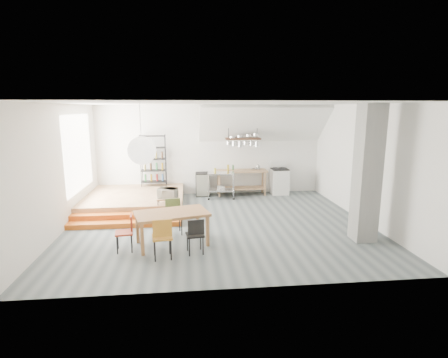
{
  "coord_description": "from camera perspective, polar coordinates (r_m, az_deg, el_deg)",
  "views": [
    {
      "loc": [
        -0.82,
        -9.02,
        3.08
      ],
      "look_at": [
        0.22,
        0.8,
        1.08
      ],
      "focal_mm": 28.0,
      "sensor_mm": 36.0,
      "label": 1
    }
  ],
  "objects": [
    {
      "name": "dining_table",
      "position": [
        8.05,
        -8.55,
        -5.96
      ],
      "size": [
        1.8,
        1.3,
        0.77
      ],
      "rotation": [
        0.0,
        0.0,
        0.26
      ],
      "color": "#936035",
      "rests_on": "ground"
    },
    {
      "name": "step_lower",
      "position": [
        9.7,
        -15.82,
        -7.06
      ],
      "size": [
        3.0,
        0.35,
        0.13
      ],
      "primitive_type": "cube",
      "color": "#C85A17",
      "rests_on": "ground"
    },
    {
      "name": "chair_black",
      "position": [
        7.54,
        -4.69,
        -8.76
      ],
      "size": [
        0.41,
        0.41,
        0.8
      ],
      "rotation": [
        0.0,
        0.0,
        3.28
      ],
      "color": "black",
      "rests_on": "ground"
    },
    {
      "name": "platform",
      "position": [
        11.51,
        -14.25,
        -3.37
      ],
      "size": [
        3.0,
        3.0,
        0.4
      ],
      "primitive_type": "cube",
      "color": "#8E6447",
      "rests_on": "ground"
    },
    {
      "name": "wall_left",
      "position": [
        9.68,
        -25.15,
        1.58
      ],
      "size": [
        0.04,
        7.0,
        3.2
      ],
      "primitive_type": "cube",
      "color": "silver",
      "rests_on": "ground"
    },
    {
      "name": "step_upper",
      "position": [
        10.01,
        -15.51,
        -6.07
      ],
      "size": [
        3.0,
        0.35,
        0.27
      ],
      "primitive_type": "cube",
      "color": "#C85A17",
      "rests_on": "ground"
    },
    {
      "name": "microwave",
      "position": [
        10.07,
        -9.18,
        -2.29
      ],
      "size": [
        0.61,
        0.5,
        0.29
      ],
      "primitive_type": "imported",
      "rotation": [
        0.0,
        0.0,
        -0.31
      ],
      "color": "beige",
      "rests_on": "microwave_shelf"
    },
    {
      "name": "bowl",
      "position": [
        12.53,
        4.87,
        1.59
      ],
      "size": [
        0.29,
        0.29,
        0.06
      ],
      "primitive_type": "imported",
      "rotation": [
        0.0,
        0.0,
        -0.32
      ],
      "color": "silver",
      "rests_on": "kitchen_counter"
    },
    {
      "name": "wire_shelving",
      "position": [
        12.4,
        -11.45,
        3.12
      ],
      "size": [
        0.88,
        0.38,
        1.8
      ],
      "color": "black",
      "rests_on": "platform"
    },
    {
      "name": "chair_olive",
      "position": [
        8.82,
        -8.23,
        -5.53
      ],
      "size": [
        0.46,
        0.46,
        0.87
      ],
      "rotation": [
        0.0,
        0.0,
        0.18
      ],
      "color": "#556730",
      "rests_on": "ground"
    },
    {
      "name": "wall_right",
      "position": [
        10.33,
        21.86,
        2.41
      ],
      "size": [
        0.04,
        7.0,
        3.2
      ],
      "primitive_type": "cube",
      "color": "silver",
      "rests_on": "ground"
    },
    {
      "name": "concrete_column",
      "position": [
        8.7,
        22.33,
        0.81
      ],
      "size": [
        0.5,
        0.5,
        3.2
      ],
      "primitive_type": "cube",
      "color": "gray",
      "rests_on": "ground"
    },
    {
      "name": "wall_back",
      "position": [
        12.63,
        -2.28,
        4.74
      ],
      "size": [
        8.0,
        0.04,
        3.2
      ],
      "primitive_type": "cube",
      "color": "silver",
      "rests_on": "ground"
    },
    {
      "name": "microwave_shelf",
      "position": [
        10.11,
        -9.15,
        -3.19
      ],
      "size": [
        0.6,
        0.4,
        0.16
      ],
      "color": "#8E6447",
      "rests_on": "platform"
    },
    {
      "name": "pot_rack",
      "position": [
        12.15,
        3.23,
        6.24
      ],
      "size": [
        1.2,
        0.5,
        1.43
      ],
      "color": "#43281B",
      "rests_on": "ceiling"
    },
    {
      "name": "chair_red",
      "position": [
        7.97,
        -15.55,
        -7.94
      ],
      "size": [
        0.42,
        0.42,
        0.82
      ],
      "rotation": [
        0.0,
        0.0,
        -1.43
      ],
      "color": "#A72E17",
      "rests_on": "ground"
    },
    {
      "name": "chair_mustard",
      "position": [
        7.36,
        -10.04,
        -8.97
      ],
      "size": [
        0.46,
        0.46,
        0.89
      ],
      "rotation": [
        0.0,
        0.0,
        3.27
      ],
      "color": "#A66A1C",
      "rests_on": "ground"
    },
    {
      "name": "kitchen_counter",
      "position": [
        12.56,
        2.87,
        0.19
      ],
      "size": [
        1.8,
        0.6,
        0.91
      ],
      "color": "#8E6447",
      "rests_on": "ground"
    },
    {
      "name": "floor",
      "position": [
        9.57,
        -0.81,
        -7.31
      ],
      "size": [
        8.0,
        8.0,
        0.0
      ],
      "primitive_type": "plane",
      "color": "#515A5E",
      "rests_on": "ground"
    },
    {
      "name": "mini_fridge",
      "position": [
        12.52,
        -3.51,
        -0.84
      ],
      "size": [
        0.49,
        0.49,
        0.83
      ],
      "primitive_type": "cube",
      "color": "black",
      "rests_on": "ground"
    },
    {
      "name": "rolling_cart",
      "position": [
        12.04,
        -0.5,
        -0.47
      ],
      "size": [
        0.96,
        0.59,
        0.91
      ],
      "rotation": [
        0.0,
        0.0,
        -0.07
      ],
      "color": "silver",
      "rests_on": "ground"
    },
    {
      "name": "stove",
      "position": [
        12.89,
        9.03,
        -0.31
      ],
      "size": [
        0.6,
        0.6,
        1.18
      ],
      "color": "white",
      "rests_on": "ground"
    },
    {
      "name": "slope_ceiling",
      "position": [
        12.22,
        6.43,
        8.91
      ],
      "size": [
        4.4,
        1.44,
        1.32
      ],
      "primitive_type": "cube",
      "rotation": [
        -0.73,
        0.0,
        0.0
      ],
      "color": "white",
      "rests_on": "wall_back"
    },
    {
      "name": "window_pane",
      "position": [
        11.06,
        -22.65,
        3.94
      ],
      "size": [
        0.02,
        2.5,
        2.2
      ],
      "primitive_type": "cube",
      "color": "white",
      "rests_on": "wall_left"
    },
    {
      "name": "paper_lantern",
      "position": [
        7.64,
        -13.29,
        4.55
      ],
      "size": [
        0.6,
        0.6,
        0.6
      ],
      "primitive_type": "sphere",
      "color": "white",
      "rests_on": "ceiling"
    },
    {
      "name": "ceiling",
      "position": [
        9.06,
        -0.87,
        12.23
      ],
      "size": [
        8.0,
        7.0,
        0.02
      ],
      "primitive_type": "cube",
      "color": "white",
      "rests_on": "wall_back"
    }
  ]
}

